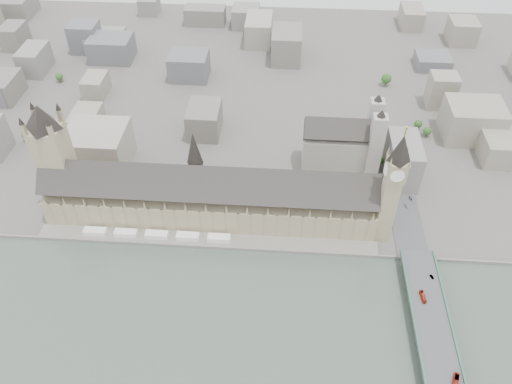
# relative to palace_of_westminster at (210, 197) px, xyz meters

# --- Properties ---
(ground) EXTENTS (900.00, 900.00, 0.00)m
(ground) POSITION_rel_palace_of_westminster_xyz_m (0.00, -19.70, -22.71)
(ground) COLOR #595651
(ground) RESTS_ON ground
(embankment_wall) EXTENTS (600.00, 1.50, 3.00)m
(embankment_wall) POSITION_rel_palace_of_westminster_xyz_m (0.00, -34.70, -21.21)
(embankment_wall) COLOR slate
(embankment_wall) RESTS_ON ground
(river_terrace) EXTENTS (270.00, 15.00, 2.00)m
(river_terrace) POSITION_rel_palace_of_westminster_xyz_m (0.00, -27.20, -21.71)
(river_terrace) COLOR slate
(river_terrace) RESTS_ON ground
(terrace_tents) EXTENTS (118.00, 7.00, 4.00)m
(terrace_tents) POSITION_rel_palace_of_westminster_xyz_m (-40.00, -26.70, -18.71)
(terrace_tents) COLOR white
(terrace_tents) RESTS_ON river_terrace
(palace_of_westminster) EXTENTS (265.00, 40.73, 55.44)m
(palace_of_westminster) POSITION_rel_palace_of_westminster_xyz_m (0.00, 0.00, 0.00)
(palace_of_westminster) COLOR tan
(palace_of_westminster) RESTS_ON ground
(elizabeth_tower) EXTENTS (17.00, 17.00, 107.50)m
(elizabeth_tower) POSITION_rel_palace_of_westminster_xyz_m (138.00, -11.70, 35.38)
(elizabeth_tower) COLOR tan
(elizabeth_tower) RESTS_ON ground
(victoria_tower) EXTENTS (30.00, 30.00, 100.00)m
(victoria_tower) POSITION_rel_palace_of_westminster_xyz_m (-122.00, 6.30, 32.50)
(victoria_tower) COLOR tan
(victoria_tower) RESTS_ON ground
(central_tower) EXTENTS (13.00, 13.00, 48.00)m
(central_tower) POSITION_rel_palace_of_westminster_xyz_m (-10.00, 6.30, 35.21)
(central_tower) COLOR tan
(central_tower) RESTS_ON ground
(westminster_bridge) EXTENTS (25.00, 325.00, 10.25)m
(westminster_bridge) POSITION_rel_palace_of_westminster_xyz_m (162.00, -107.20, -17.58)
(westminster_bridge) COLOR #474749
(westminster_bridge) RESTS_ON ground
(westminster_abbey) EXTENTS (68.00, 36.00, 64.00)m
(westminster_abbey) POSITION_rel_palace_of_westminster_xyz_m (110.92, 75.30, 2.38)
(westminster_abbey) COLOR #A59E94
(westminster_abbey) RESTS_ON ground
(city_skyline_inland) EXTENTS (720.00, 360.00, 38.00)m
(city_skyline_inland) POSITION_rel_palace_of_westminster_xyz_m (0.00, 225.30, -3.71)
(city_skyline_inland) COLOR gray
(city_skyline_inland) RESTS_ON ground
(park_trees) EXTENTS (110.00, 30.00, 15.00)m
(park_trees) POSITION_rel_palace_of_westminster_xyz_m (-10.00, 40.30, -15.21)
(park_trees) COLOR #22491A
(park_trees) RESTS_ON ground
(red_bus_north) EXTENTS (3.38, 10.39, 2.84)m
(red_bus_north) POSITION_rel_palace_of_westminster_xyz_m (158.79, -77.19, -11.03)
(red_bus_north) COLOR #B82E15
(red_bus_north) RESTS_ON westminster_bridge
(red_bus_south) EXTENTS (6.81, 12.41, 3.39)m
(red_bus_south) POSITION_rel_palace_of_westminster_xyz_m (167.69, -138.26, -10.76)
(red_bus_south) COLOR red
(red_bus_south) RESTS_ON westminster_bridge
(car_silver) EXTENTS (2.79, 4.07, 1.27)m
(car_silver) POSITION_rel_palace_of_westminster_xyz_m (168.37, -58.87, -11.82)
(car_silver) COLOR gray
(car_silver) RESTS_ON westminster_bridge
(car_approach) EXTENTS (2.98, 5.60, 1.54)m
(car_approach) POSITION_rel_palace_of_westminster_xyz_m (165.82, 22.01, -11.68)
(car_approach) COLOR gray
(car_approach) RESTS_ON westminster_bridge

